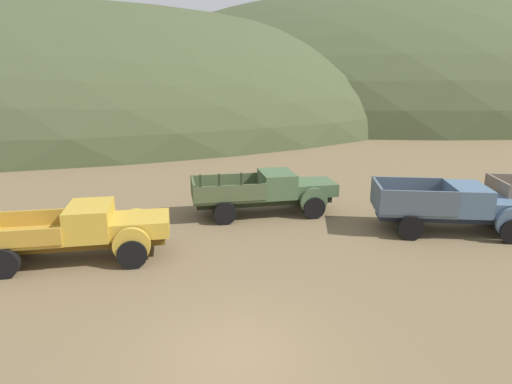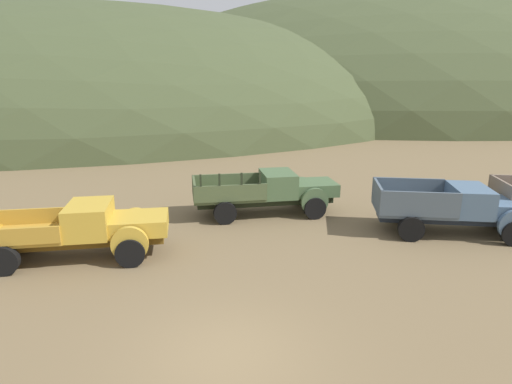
% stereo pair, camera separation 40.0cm
% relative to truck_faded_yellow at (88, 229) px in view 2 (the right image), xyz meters
% --- Properties ---
extents(ground_plane, '(300.00, 300.00, 0.00)m').
position_rel_truck_faded_yellow_xyz_m(ground_plane, '(3.77, -6.37, -0.99)').
color(ground_plane, brown).
extents(hill_center, '(95.30, 68.06, 29.19)m').
position_rel_truck_faded_yellow_xyz_m(hill_center, '(-6.82, 49.33, -0.99)').
color(hill_center, '#424C2D').
rests_on(hill_center, ground).
extents(hill_distant, '(107.09, 81.15, 38.70)m').
position_rel_truck_faded_yellow_xyz_m(hill_distant, '(45.80, 58.75, -0.99)').
color(hill_distant, '#424C2D').
rests_on(hill_distant, ground).
extents(truck_faded_yellow, '(6.38, 2.65, 1.89)m').
position_rel_truck_faded_yellow_xyz_m(truck_faded_yellow, '(0.00, 0.00, 0.00)').
color(truck_faded_yellow, brown).
rests_on(truck_faded_yellow, ground).
extents(truck_weathered_green, '(6.44, 2.64, 2.16)m').
position_rel_truck_faded_yellow_xyz_m(truck_weathered_green, '(7.43, 3.27, 0.01)').
color(truck_weathered_green, '#232B1B').
rests_on(truck_weathered_green, ground).
extents(truck_chalk_blue, '(6.32, 4.05, 1.91)m').
position_rel_truck_faded_yellow_xyz_m(truck_chalk_blue, '(13.98, -0.73, 0.02)').
color(truck_chalk_blue, '#262D39').
rests_on(truck_chalk_blue, ground).
extents(bush_back_edge, '(0.76, 0.78, 0.74)m').
position_rel_truck_faded_yellow_xyz_m(bush_back_edge, '(6.38, 6.52, -0.80)').
color(bush_back_edge, '#5B8E42').
rests_on(bush_back_edge, ground).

